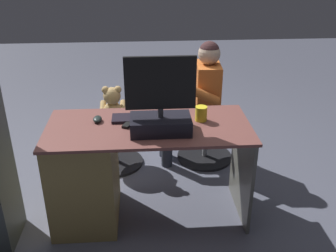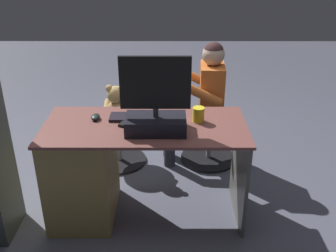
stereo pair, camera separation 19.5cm
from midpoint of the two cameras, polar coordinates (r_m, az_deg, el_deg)
ground_plane at (r=3.32m, az=-4.44°, el=-8.52°), size 10.00×10.00×0.00m
desk at (r=2.83m, az=-12.23°, el=-6.50°), size 1.38×0.63×0.73m
monitor at (r=2.49m, az=-3.34°, el=2.03°), size 0.44×0.23×0.50m
keyboard at (r=2.72m, az=-5.82°, el=1.17°), size 0.42×0.14×0.02m
computer_mouse at (r=2.73m, az=-12.29°, el=0.96°), size 0.06×0.10×0.04m
cup at (r=2.68m, az=2.79°, el=1.79°), size 0.08×0.08×0.10m
tv_remote at (r=2.66m, az=-7.76°, el=0.40°), size 0.10×0.16×0.02m
office_chair_teddy at (r=3.53m, az=-9.34°, el=-2.03°), size 0.49×0.49×0.42m
teddy_bear at (r=3.40m, az=-9.72°, el=2.97°), size 0.22×0.23×0.33m
visitor_chair at (r=3.58m, az=3.93°, el=-1.41°), size 0.51×0.51×0.42m
person at (r=3.40m, az=2.78°, el=4.65°), size 0.53×0.49×1.10m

